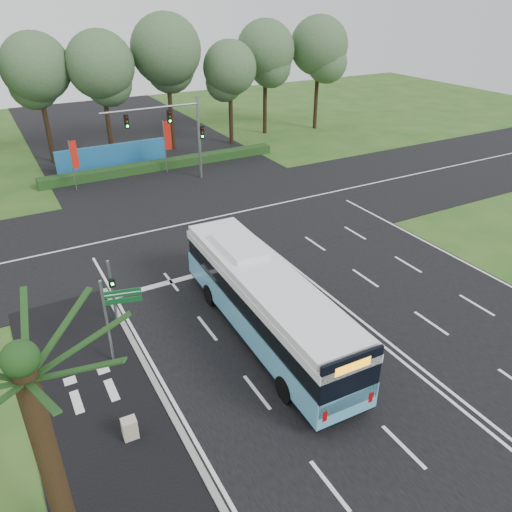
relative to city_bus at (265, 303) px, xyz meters
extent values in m
plane|color=#254E1A|center=(4.39, 1.81, -1.89)|extent=(120.00, 120.00, 0.00)
cube|color=black|center=(4.39, 1.81, -1.87)|extent=(20.00, 120.00, 0.04)
cube|color=black|center=(4.39, 13.81, -1.86)|extent=(120.00, 14.00, 0.05)
cube|color=black|center=(-8.11, -1.19, -1.86)|extent=(5.00, 18.00, 0.06)
cube|color=gray|center=(-5.71, -1.19, -1.83)|extent=(0.25, 18.00, 0.12)
cube|color=#57A6CB|center=(0.00, 0.01, -0.72)|extent=(3.14, 13.13, 1.20)
cube|color=black|center=(0.00, 0.01, -1.27)|extent=(3.11, 13.07, 0.33)
cube|color=black|center=(0.00, 0.01, 0.36)|extent=(3.03, 12.93, 1.03)
cube|color=white|center=(0.00, 0.01, 1.02)|extent=(3.14, 13.13, 0.38)
cube|color=white|center=(0.00, 0.01, 1.40)|extent=(3.07, 12.61, 0.38)
cube|color=white|center=(0.09, 2.73, 1.72)|extent=(1.85, 3.32, 0.27)
cube|color=black|center=(-0.21, -6.45, 0.42)|extent=(2.64, 0.21, 2.39)
cube|color=orange|center=(-0.21, -6.49, 1.18)|extent=(1.52, 0.11, 0.38)
cylinder|color=black|center=(-1.16, 3.75, -1.32)|extent=(0.34, 1.14, 1.13)
cylinder|color=black|center=(1.40, 3.66, -1.32)|extent=(0.34, 1.14, 1.13)
cylinder|color=black|center=(-1.41, -4.08, -1.32)|extent=(0.34, 1.14, 1.13)
cylinder|color=black|center=(1.14, -4.16, -1.32)|extent=(0.34, 1.14, 1.13)
cylinder|color=gray|center=(-5.92, 4.42, -0.12)|extent=(0.14, 0.14, 3.54)
cube|color=black|center=(-5.92, 4.24, 0.54)|extent=(0.28, 0.18, 0.40)
sphere|color=#19F233|center=(-5.92, 4.14, 0.54)|extent=(0.14, 0.14, 0.14)
cylinder|color=gray|center=(-6.84, 1.63, 0.22)|extent=(0.13, 0.13, 4.21)
cube|color=#0C451E|center=(-6.08, 1.45, 1.58)|extent=(1.55, 0.43, 0.32)
cube|color=#0C451E|center=(-6.08, 1.45, 1.22)|extent=(1.55, 0.43, 0.23)
cube|color=white|center=(-6.08, 1.41, 1.58)|extent=(1.43, 0.36, 0.04)
cube|color=#B9AD95|center=(-7.42, -2.96, -1.44)|extent=(0.56, 0.47, 0.90)
cylinder|color=gray|center=(-3.86, 24.34, 0.21)|extent=(0.07, 0.07, 4.19)
cube|color=red|center=(-3.56, 24.41, 1.09)|extent=(0.55, 0.16, 2.23)
cylinder|color=gray|center=(4.24, 25.07, 0.46)|extent=(0.07, 0.07, 4.70)
cube|color=red|center=(4.58, 25.07, 1.46)|extent=(0.63, 0.04, 2.51)
cylinder|color=#382614|center=(-10.11, -6.19, 1.71)|extent=(0.60, 0.60, 7.20)
sphere|color=#1B3F16|center=(-10.11, -6.19, 5.31)|extent=(0.90, 0.90, 0.90)
cylinder|color=gray|center=(6.39, 22.31, 1.61)|extent=(0.24, 0.24, 7.00)
cylinder|color=gray|center=(2.39, 22.31, 4.51)|extent=(8.00, 0.16, 0.16)
cube|color=black|center=(3.89, 22.31, 3.71)|extent=(0.32, 0.28, 1.05)
cube|color=black|center=(0.39, 22.31, 3.71)|extent=(0.32, 0.28, 1.05)
cube|color=black|center=(6.64, 22.31, 2.11)|extent=(0.32, 0.28, 1.05)
cube|color=#153513|center=(4.39, 26.31, -1.49)|extent=(22.00, 1.20, 0.80)
cube|color=#1C6098|center=(0.39, 28.81, -0.79)|extent=(10.00, 0.30, 2.20)
cylinder|color=black|center=(-4.16, 33.29, 2.20)|extent=(0.44, 0.44, 8.18)
sphere|color=#31512F|center=(-4.16, 33.29, 6.72)|extent=(6.03, 6.03, 6.03)
cylinder|color=black|center=(1.07, 31.60, 2.23)|extent=(0.44, 0.44, 8.23)
sphere|color=#31512F|center=(1.07, 31.60, 6.78)|extent=(6.07, 6.07, 6.07)
cylinder|color=black|center=(7.52, 32.11, 2.66)|extent=(0.44, 0.44, 9.10)
sphere|color=#31512F|center=(7.52, 32.11, 7.69)|extent=(6.70, 6.70, 6.70)
cylinder|color=black|center=(13.61, 30.83, 1.77)|extent=(0.44, 0.44, 7.32)
sphere|color=#31512F|center=(13.61, 30.83, 5.82)|extent=(5.39, 5.39, 5.39)
cylinder|color=black|center=(18.97, 33.01, 2.35)|extent=(0.44, 0.44, 8.47)
sphere|color=#31512F|center=(18.97, 33.01, 7.03)|extent=(6.24, 6.24, 6.24)
cylinder|color=black|center=(25.28, 32.09, 2.45)|extent=(0.44, 0.44, 8.67)
sphere|color=#31512F|center=(25.28, 32.09, 7.24)|extent=(6.39, 6.39, 6.39)
camera|label=1|loc=(-9.71, -16.65, 12.80)|focal=35.00mm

